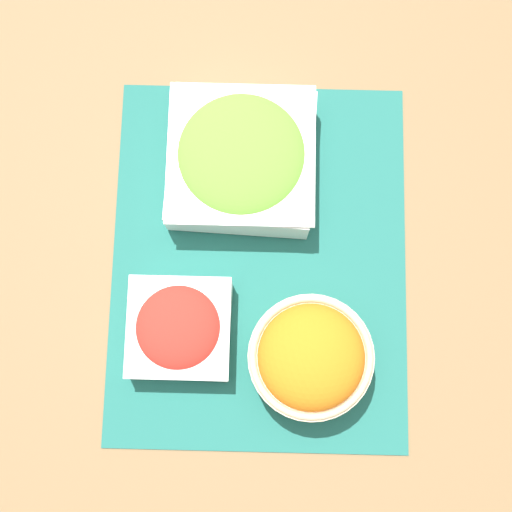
# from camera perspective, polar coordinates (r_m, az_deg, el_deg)

# --- Properties ---
(ground_plane) EXTENTS (3.00, 3.00, 0.00)m
(ground_plane) POSITION_cam_1_polar(r_m,az_deg,el_deg) (0.93, 0.00, -0.40)
(ground_plane) COLOR olive
(placemat) EXTENTS (0.48, 0.38, 0.00)m
(placemat) POSITION_cam_1_polar(r_m,az_deg,el_deg) (0.93, 0.00, -0.38)
(placemat) COLOR #236B60
(placemat) RESTS_ON ground_plane
(lettuce_bowl) EXTENTS (0.19, 0.19, 0.07)m
(lettuce_bowl) POSITION_cam_1_polar(r_m,az_deg,el_deg) (0.92, -1.42, 7.79)
(lettuce_bowl) COLOR white
(lettuce_bowl) RESTS_ON placemat
(tomato_bowl) EXTENTS (0.13, 0.13, 0.06)m
(tomato_bowl) POSITION_cam_1_polar(r_m,az_deg,el_deg) (0.89, -6.42, -5.77)
(tomato_bowl) COLOR white
(tomato_bowl) RESTS_ON placemat
(carrot_bowl) EXTENTS (0.15, 0.15, 0.10)m
(carrot_bowl) POSITION_cam_1_polar(r_m,az_deg,el_deg) (0.86, 4.08, -8.11)
(carrot_bowl) COLOR beige
(carrot_bowl) RESTS_ON placemat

